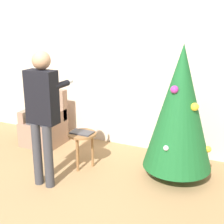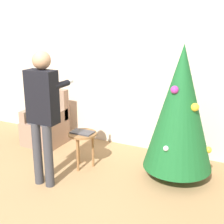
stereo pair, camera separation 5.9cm
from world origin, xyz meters
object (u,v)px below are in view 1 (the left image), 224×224
at_px(armchair, 45,125).
at_px(christmas_tree, 180,108).
at_px(person_standing, 42,108).
at_px(side_stool, 82,139).
at_px(person_seated, 43,107).

bearing_deg(armchair, christmas_tree, -4.80).
bearing_deg(person_standing, side_stool, 72.32).
xyz_separation_m(christmas_tree, person_standing, (-1.53, -0.94, 0.06)).
relative_size(armchair, person_standing, 0.54).
height_order(christmas_tree, person_standing, christmas_tree).
height_order(person_seated, side_stool, person_seated).
relative_size(armchair, person_seated, 0.77).
bearing_deg(armchair, person_standing, -52.47).
bearing_deg(person_standing, armchair, 127.53).
height_order(armchair, person_seated, person_seated).
relative_size(person_seated, person_standing, 0.70).
relative_size(christmas_tree, person_seated, 1.49).
height_order(christmas_tree, armchair, christmas_tree).
xyz_separation_m(christmas_tree, side_stool, (-1.33, -0.32, -0.55)).
xyz_separation_m(armchair, side_stool, (1.07, -0.52, 0.11)).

